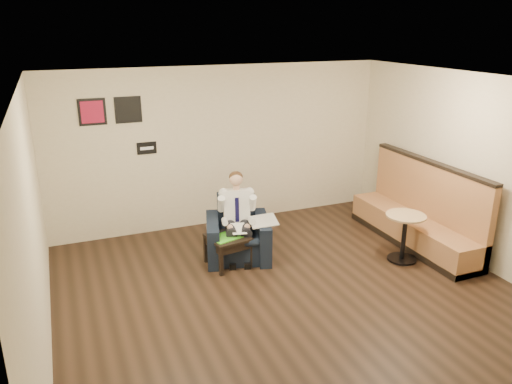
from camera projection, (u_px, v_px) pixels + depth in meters
name	position (u px, v px, depth m)	size (l,w,h in m)	color
ground	(296.00, 300.00, 6.57)	(6.00, 6.00, 0.00)	black
wall_back	(221.00, 147.00, 8.75)	(6.00, 0.02, 2.80)	beige
wall_front	(493.00, 333.00, 3.49)	(6.00, 0.02, 2.80)	beige
wall_left	(34.00, 238.00, 5.04)	(0.02, 6.00, 2.80)	beige
wall_right	(485.00, 174.00, 7.19)	(0.02, 6.00, 2.80)	beige
ceiling	(302.00, 84.00, 5.67)	(6.00, 6.00, 0.02)	white
seating_sign	(147.00, 148.00, 8.24)	(0.32, 0.02, 0.20)	black
art_print_left	(92.00, 112.00, 7.74)	(0.42, 0.03, 0.42)	#A71436
art_print_right	(128.00, 110.00, 7.94)	(0.42, 0.03, 0.42)	black
armchair	(238.00, 229.00, 7.65)	(0.95, 0.95, 0.92)	black
seated_man	(238.00, 222.00, 7.48)	(0.60, 0.90, 1.26)	white
lap_papers	(239.00, 229.00, 7.41)	(0.21, 0.30, 0.01)	white
newspaper	(263.00, 221.00, 7.54)	(0.40, 0.50, 0.01)	silver
side_table	(228.00, 250.00, 7.46)	(0.57, 0.57, 0.46)	black
green_folder	(227.00, 237.00, 7.35)	(0.46, 0.33, 0.01)	#4ECC28
coffee_mug	(235.00, 228.00, 7.56)	(0.08, 0.08, 0.10)	white
smartphone	(226.00, 231.00, 7.55)	(0.14, 0.07, 0.01)	black
banquette	(416.00, 204.00, 8.06)	(0.63, 2.65, 1.35)	#A36B3F
cafe_table	(404.00, 238.00, 7.57)	(0.60, 0.60, 0.74)	tan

